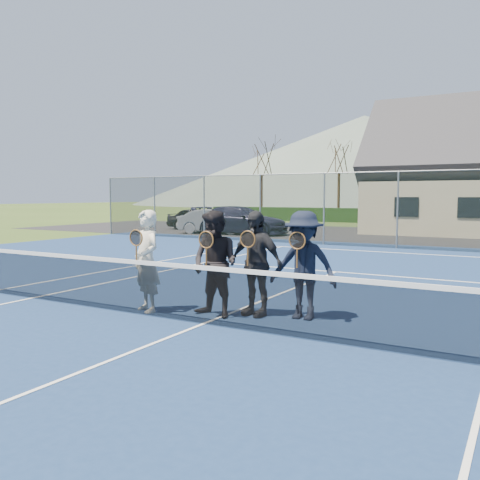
{
  "coord_description": "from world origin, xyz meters",
  "views": [
    {
      "loc": [
        4.45,
        -6.61,
        2.07
      ],
      "look_at": [
        -0.18,
        1.5,
        1.25
      ],
      "focal_mm": 38.0,
      "sensor_mm": 36.0,
      "label": 1
    }
  ],
  "objects_px": {
    "player_c": "(255,263)",
    "player_d": "(303,265)",
    "car_c": "(241,220)",
    "player_b": "(215,264)",
    "car_b": "(215,222)",
    "tennis_net": "(203,292)",
    "player_a": "(147,261)",
    "car_a": "(199,219)"
  },
  "relations": [
    {
      "from": "player_b",
      "to": "player_c",
      "type": "height_order",
      "value": "same"
    },
    {
      "from": "car_b",
      "to": "player_d",
      "type": "bearing_deg",
      "value": -153.35
    },
    {
      "from": "player_b",
      "to": "player_a",
      "type": "bearing_deg",
      "value": -168.11
    },
    {
      "from": "car_c",
      "to": "player_d",
      "type": "bearing_deg",
      "value": -151.19
    },
    {
      "from": "car_c",
      "to": "tennis_net",
      "type": "distance_m",
      "value": 19.16
    },
    {
      "from": "player_c",
      "to": "player_d",
      "type": "xyz_separation_m",
      "value": [
        0.82,
        0.16,
        -0.0
      ]
    },
    {
      "from": "player_d",
      "to": "car_b",
      "type": "bearing_deg",
      "value": 126.84
    },
    {
      "from": "player_b",
      "to": "player_d",
      "type": "height_order",
      "value": "same"
    },
    {
      "from": "tennis_net",
      "to": "player_c",
      "type": "distance_m",
      "value": 1.12
    },
    {
      "from": "player_c",
      "to": "car_b",
      "type": "bearing_deg",
      "value": 124.58
    },
    {
      "from": "car_c",
      "to": "player_d",
      "type": "xyz_separation_m",
      "value": [
        10.19,
        -15.81,
        0.17
      ]
    },
    {
      "from": "car_a",
      "to": "player_d",
      "type": "relative_size",
      "value": 2.17
    },
    {
      "from": "player_c",
      "to": "car_c",
      "type": "bearing_deg",
      "value": 120.41
    },
    {
      "from": "car_b",
      "to": "player_d",
      "type": "relative_size",
      "value": 2.24
    },
    {
      "from": "car_c",
      "to": "player_c",
      "type": "bearing_deg",
      "value": -153.59
    },
    {
      "from": "car_b",
      "to": "player_c",
      "type": "bearing_deg",
      "value": -155.61
    },
    {
      "from": "tennis_net",
      "to": "player_a",
      "type": "xyz_separation_m",
      "value": [
        -1.37,
        0.27,
        0.38
      ]
    },
    {
      "from": "car_b",
      "to": "tennis_net",
      "type": "bearing_deg",
      "value": -158.24
    },
    {
      "from": "car_c",
      "to": "car_b",
      "type": "bearing_deg",
      "value": 98.76
    },
    {
      "from": "tennis_net",
      "to": "player_b",
      "type": "bearing_deg",
      "value": 102.03
    },
    {
      "from": "car_c",
      "to": "player_b",
      "type": "height_order",
      "value": "player_b"
    },
    {
      "from": "car_a",
      "to": "car_c",
      "type": "distance_m",
      "value": 4.64
    },
    {
      "from": "car_a",
      "to": "player_d",
      "type": "distance_m",
      "value": 22.93
    },
    {
      "from": "player_b",
      "to": "player_d",
      "type": "xyz_separation_m",
      "value": [
        1.35,
        0.59,
        -0.0
      ]
    },
    {
      "from": "tennis_net",
      "to": "player_a",
      "type": "height_order",
      "value": "player_a"
    },
    {
      "from": "car_b",
      "to": "player_a",
      "type": "height_order",
      "value": "player_a"
    },
    {
      "from": "car_a",
      "to": "car_b",
      "type": "distance_m",
      "value": 3.64
    },
    {
      "from": "tennis_net",
      "to": "player_c",
      "type": "relative_size",
      "value": 6.49
    },
    {
      "from": "tennis_net",
      "to": "player_b",
      "type": "relative_size",
      "value": 6.49
    },
    {
      "from": "player_c",
      "to": "player_b",
      "type": "bearing_deg",
      "value": -141.31
    },
    {
      "from": "car_b",
      "to": "player_c",
      "type": "distance_m",
      "value": 19.01
    },
    {
      "from": "tennis_net",
      "to": "player_b",
      "type": "height_order",
      "value": "player_b"
    },
    {
      "from": "car_a",
      "to": "player_a",
      "type": "height_order",
      "value": "player_a"
    },
    {
      "from": "player_b",
      "to": "player_c",
      "type": "distance_m",
      "value": 0.69
    },
    {
      "from": "car_b",
      "to": "car_c",
      "type": "distance_m",
      "value": 1.45
    },
    {
      "from": "car_a",
      "to": "tennis_net",
      "type": "height_order",
      "value": "car_a"
    },
    {
      "from": "player_d",
      "to": "tennis_net",
      "type": "bearing_deg",
      "value": -137.65
    },
    {
      "from": "car_b",
      "to": "car_c",
      "type": "height_order",
      "value": "car_c"
    },
    {
      "from": "tennis_net",
      "to": "car_b",
      "type": "bearing_deg",
      "value": 121.95
    },
    {
      "from": "car_b",
      "to": "car_c",
      "type": "relative_size",
      "value": 0.78
    },
    {
      "from": "player_b",
      "to": "player_d",
      "type": "bearing_deg",
      "value": 23.67
    },
    {
      "from": "car_c",
      "to": "player_b",
      "type": "bearing_deg",
      "value": -155.68
    }
  ]
}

